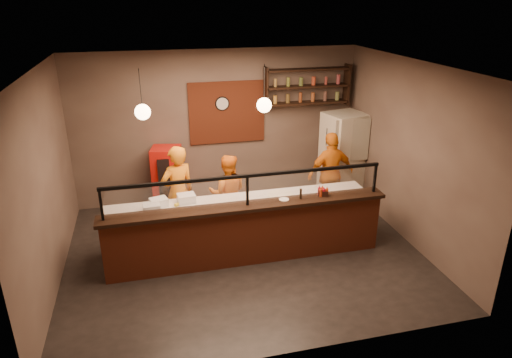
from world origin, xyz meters
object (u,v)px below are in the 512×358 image
object	(u,v)px
wall_clock	(222,103)
cook_right	(331,174)
red_cooler	(168,178)
cook_left	(178,192)
condiment_caddy	(323,193)
pizza_dough	(281,195)
fridge	(343,156)
pepper_mill	(301,194)
cook_mid	(228,193)

from	to	relation	value
wall_clock	cook_right	world-z (taller)	wall_clock
red_cooler	cook_left	bearing A→B (deg)	-72.18
cook_right	condiment_caddy	world-z (taller)	cook_right
pizza_dough	fridge	bearing A→B (deg)	39.32
pepper_mill	fridge	bearing A→B (deg)	50.98
red_cooler	pizza_dough	xyz separation A→B (m)	(1.87, -1.87, 0.24)
cook_mid	pizza_dough	xyz separation A→B (m)	(0.83, -0.66, 0.16)
cook_left	fridge	distance (m)	3.74
pepper_mill	condiment_caddy	bearing A→B (deg)	5.50
cook_left	fridge	bearing A→B (deg)	171.09
wall_clock	fridge	xyz separation A→B (m)	(2.50, -0.65, -1.15)
wall_clock	red_cooler	world-z (taller)	wall_clock
wall_clock	pepper_mill	size ratio (longest dim) A/B	1.70
cook_left	cook_mid	size ratio (longest dim) A/B	1.17
cook_left	condiment_caddy	distance (m)	2.60
cook_mid	red_cooler	distance (m)	1.60
cook_right	condiment_caddy	xyz separation A→B (m)	(-0.73, -1.39, 0.25)
wall_clock	cook_mid	size ratio (longest dim) A/B	0.20
wall_clock	pepper_mill	xyz separation A→B (m)	(0.81, -2.74, -0.95)
cook_left	fridge	world-z (taller)	fridge
wall_clock	pizza_dough	distance (m)	2.56
cook_mid	pepper_mill	world-z (taller)	cook_mid
cook_left	pizza_dough	size ratio (longest dim) A/B	3.90
cook_mid	red_cooler	world-z (taller)	cook_mid
cook_mid	condiment_caddy	world-z (taller)	cook_mid
cook_left	condiment_caddy	size ratio (longest dim) A/B	10.78
cook_left	condiment_caddy	world-z (taller)	cook_left
red_cooler	pepper_mill	size ratio (longest dim) A/B	7.54
cook_mid	condiment_caddy	size ratio (longest dim) A/B	9.18
pizza_dough	cook_right	bearing A→B (deg)	33.46
cook_right	condiment_caddy	distance (m)	1.59
wall_clock	cook_mid	distance (m)	2.05
cook_left	pizza_dough	bearing A→B (deg)	137.78
wall_clock	cook_right	size ratio (longest dim) A/B	0.18
cook_mid	cook_right	bearing A→B (deg)	-163.63
fridge	pizza_dough	xyz separation A→B (m)	(-1.87, -1.53, -0.04)
cook_left	cook_right	distance (m)	3.08
cook_right	red_cooler	bearing A→B (deg)	-24.63
condiment_caddy	pepper_mill	xyz separation A→B (m)	(-0.41, -0.04, 0.04)
cook_mid	condiment_caddy	distance (m)	1.87
pepper_mill	red_cooler	bearing A→B (deg)	130.06
wall_clock	pizza_dough	size ratio (longest dim) A/B	0.67
red_cooler	condiment_caddy	xyz separation A→B (m)	(2.45, -2.39, 0.44)
cook_mid	pepper_mill	distance (m)	1.63
wall_clock	condiment_caddy	bearing A→B (deg)	-65.73
pizza_dough	condiment_caddy	world-z (taller)	condiment_caddy
fridge	condiment_caddy	distance (m)	2.42
fridge	pizza_dough	distance (m)	2.41
cook_mid	wall_clock	bearing A→B (deg)	-86.65
red_cooler	condiment_caddy	bearing A→B (deg)	-31.69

